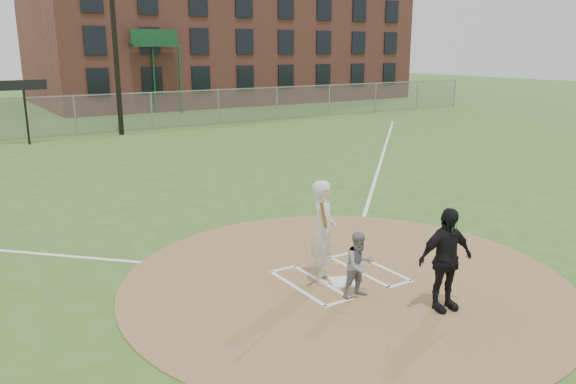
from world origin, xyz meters
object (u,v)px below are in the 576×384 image
umpire (445,259)px  batter_at_plate (323,231)px  catcher (359,265)px  home_plate (344,282)px

umpire → batter_at_plate: bearing=125.4°
catcher → batter_at_plate: (-0.11, 0.92, 0.38)m
home_plate → catcher: 0.85m
catcher → umpire: 1.46m
catcher → umpire: umpire is taller
home_plate → batter_at_plate: 1.04m
catcher → batter_at_plate: bearing=100.7°
catcher → umpire: bearing=-47.6°
home_plate → umpire: size_ratio=0.28×
umpire → batter_at_plate: batter_at_plate is taller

